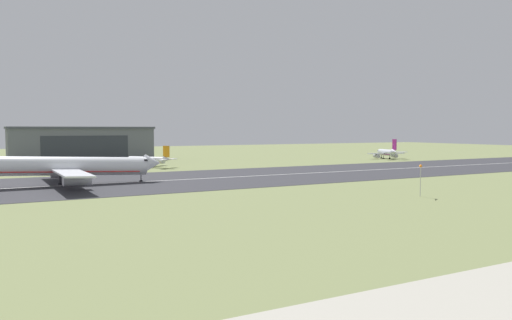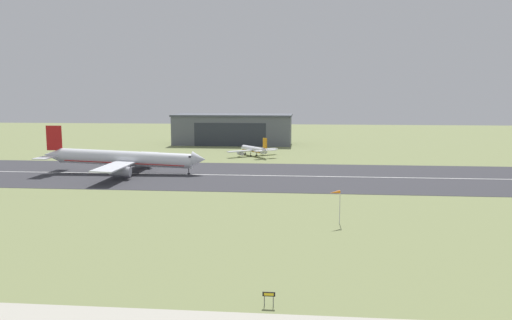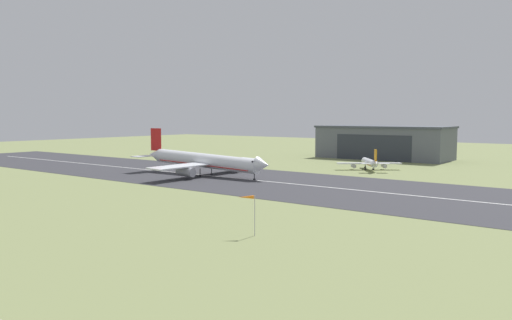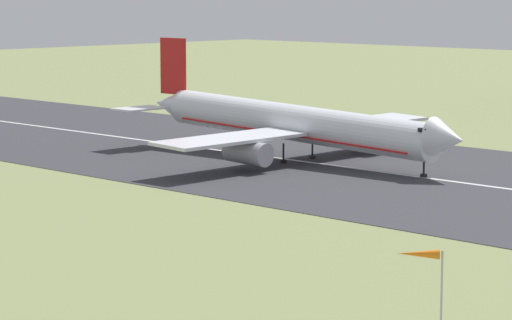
{
  "view_description": "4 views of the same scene",
  "coord_description": "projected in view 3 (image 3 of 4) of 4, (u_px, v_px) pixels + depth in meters",
  "views": [
    {
      "loc": [
        -72.13,
        -0.7,
        13.92
      ],
      "look_at": [
        -21.69,
        91.93,
        7.38
      ],
      "focal_mm": 35.0,
      "sensor_mm": 36.0,
      "label": 1
    },
    {
      "loc": [
        -0.58,
        -22.59,
        25.09
      ],
      "look_at": [
        -12.19,
        100.19,
        8.69
      ],
      "focal_mm": 35.0,
      "sensor_mm": 36.0,
      "label": 2
    },
    {
      "loc": [
        54.89,
        9.7,
        19.4
      ],
      "look_at": [
        -7.52,
        92.16,
        10.26
      ],
      "focal_mm": 35.0,
      "sensor_mm": 36.0,
      "label": 3
    },
    {
      "loc": [
        47.8,
        15.25,
        21.93
      ],
      "look_at": [
        -21.92,
        86.49,
        7.8
      ],
      "focal_mm": 85.0,
      "sensor_mm": 36.0,
      "label": 4
    }
  ],
  "objects": [
    {
      "name": "windsock_pole",
      "position": [
        247.0,
        199.0,
        80.42
      ],
      "size": [
        2.36,
        2.01,
        6.66
      ],
      "color": "#B7B7BC",
      "rests_on": "ground_plane"
    },
    {
      "name": "ground_plane",
      "position": [
        187.0,
        240.0,
        78.15
      ],
      "size": [
        654.41,
        654.41,
        0.0
      ],
      "primitive_type": "plane",
      "color": "#7A8451"
    },
    {
      "name": "hangar_building",
      "position": [
        384.0,
        142.0,
        226.89
      ],
      "size": [
        58.78,
        24.99,
        14.95
      ],
      "color": "slate",
      "rests_on": "ground_plane"
    },
    {
      "name": "runway_centreline",
      "position": [
        364.0,
        191.0,
        129.3
      ],
      "size": [
        372.97,
        0.7,
        0.01
      ],
      "primitive_type": "cube",
      "color": "silver",
      "rests_on": "runway_strip"
    },
    {
      "name": "runway_strip",
      "position": [
        364.0,
        191.0,
        129.3
      ],
      "size": [
        414.41,
        53.29,
        0.06
      ],
      "primitive_type": "cube",
      "color": "#333338",
      "rests_on": "ground_plane"
    },
    {
      "name": "airplane_landing",
      "position": [
        204.0,
        161.0,
        162.91
      ],
      "size": [
        52.49,
        46.4,
        15.11
      ],
      "color": "silver",
      "rests_on": "ground_plane"
    },
    {
      "name": "airplane_parked_centre",
      "position": [
        370.0,
        163.0,
        179.66
      ],
      "size": [
        20.06,
        19.25,
        7.99
      ],
      "color": "silver",
      "rests_on": "ground_plane"
    }
  ]
}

